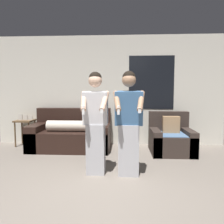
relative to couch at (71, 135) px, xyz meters
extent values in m
plane|color=slate|center=(0.84, -2.69, -0.32)|extent=(14.00, 14.00, 0.00)
cube|color=beige|center=(0.84, 0.52, 1.03)|extent=(5.68, 0.06, 2.70)
cube|color=black|center=(1.90, 0.49, 1.23)|extent=(1.10, 0.01, 1.30)
cube|color=black|center=(0.00, -0.05, -0.10)|extent=(1.80, 0.99, 0.44)
cube|color=black|center=(0.00, 0.33, 0.37)|extent=(1.80, 0.22, 0.48)
cube|color=black|center=(-0.76, -0.05, -0.03)|extent=(0.28, 0.99, 0.58)
cube|color=black|center=(0.76, -0.05, -0.03)|extent=(0.28, 0.99, 0.58)
cylinder|color=beige|center=(0.00, -0.17, 0.24)|extent=(0.99, 0.24, 0.24)
cube|color=#332823|center=(2.26, -0.24, -0.11)|extent=(0.89, 0.92, 0.42)
cube|color=#332823|center=(2.26, 0.12, 0.33)|extent=(0.89, 0.20, 0.45)
cube|color=#332823|center=(1.90, -0.24, -0.06)|extent=(0.18, 0.92, 0.52)
cube|color=#332823|center=(2.61, -0.24, -0.06)|extent=(0.18, 0.92, 0.52)
cube|color=slate|center=(2.26, -0.28, 0.11)|extent=(0.75, 0.73, 0.01)
cube|color=#A87F56|center=(2.26, -0.17, 0.30)|extent=(0.36, 0.14, 0.36)
cube|color=brown|center=(-1.21, 0.24, 0.30)|extent=(0.42, 0.44, 0.04)
cylinder|color=brown|center=(-1.38, 0.06, -0.02)|extent=(0.04, 0.04, 0.60)
cylinder|color=brown|center=(-1.04, 0.06, -0.02)|extent=(0.04, 0.04, 0.60)
cylinder|color=brown|center=(-1.38, 0.42, -0.02)|extent=(0.04, 0.04, 0.60)
cylinder|color=brown|center=(-1.04, 0.42, -0.02)|extent=(0.04, 0.04, 0.60)
cube|color=beige|center=(-1.31, 0.22, 0.38)|extent=(0.10, 0.02, 0.17)
cube|color=beige|center=(-1.21, 0.24, 0.37)|extent=(0.13, 0.02, 0.15)
cube|color=beige|center=(-1.10, 0.26, 0.36)|extent=(0.16, 0.02, 0.13)
cube|color=#B2B2B7|center=(0.78, -1.51, 0.09)|extent=(0.29, 0.24, 0.81)
cube|color=silver|center=(0.78, -1.52, 0.75)|extent=(0.39, 0.26, 0.54)
sphere|color=#DBAD8E|center=(0.78, -1.53, 1.18)|extent=(0.21, 0.21, 0.21)
sphere|color=black|center=(0.78, -1.52, 1.22)|extent=(0.20, 0.20, 0.20)
cylinder|color=#DBAD8E|center=(0.62, -1.67, 0.87)|extent=(0.13, 0.36, 0.31)
cube|color=white|center=(0.64, -1.82, 0.74)|extent=(0.04, 0.04, 0.13)
cylinder|color=#DBAD8E|center=(0.94, -1.67, 0.87)|extent=(0.14, 0.36, 0.31)
cube|color=white|center=(0.91, -1.82, 0.74)|extent=(0.04, 0.04, 0.08)
cube|color=#B2B2B7|center=(1.30, -1.55, 0.09)|extent=(0.32, 0.24, 0.81)
cube|color=#3D6693|center=(1.30, -1.56, 0.76)|extent=(0.43, 0.27, 0.54)
sphere|color=#A37A5B|center=(1.30, -1.57, 1.19)|extent=(0.21, 0.21, 0.21)
sphere|color=black|center=(1.30, -1.56, 1.23)|extent=(0.20, 0.20, 0.20)
cylinder|color=#A37A5B|center=(1.13, -1.71, 0.87)|extent=(0.14, 0.36, 0.31)
cube|color=white|center=(1.15, -1.86, 0.75)|extent=(0.04, 0.04, 0.13)
cylinder|color=#A37A5B|center=(1.48, -1.71, 0.87)|extent=(0.14, 0.36, 0.31)
cube|color=white|center=(1.45, -1.86, 0.75)|extent=(0.04, 0.04, 0.08)
camera|label=1|loc=(1.23, -4.95, 1.01)|focal=35.00mm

